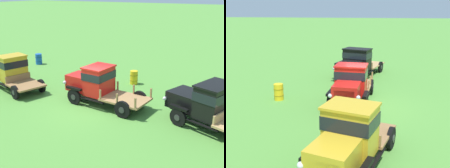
{
  "view_description": "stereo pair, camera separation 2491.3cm",
  "coord_description": "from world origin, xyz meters",
  "views": [
    {
      "loc": [
        8.22,
        -11.55,
        6.15
      ],
      "look_at": [
        0.57,
        1.67,
        1.0
      ],
      "focal_mm": 45.0,
      "sensor_mm": 36.0,
      "label": 1
    },
    {
      "loc": [
        -14.07,
        -0.47,
        5.09
      ],
      "look_at": [
        0.57,
        1.67,
        1.0
      ],
      "focal_mm": 45.0,
      "sensor_mm": 36.0,
      "label": 2
    }
  ],
  "objects": [
    {
      "name": "ground_plane",
      "position": [
        0.0,
        0.0,
        0.0
      ],
      "size": [
        240.0,
        240.0,
        0.0
      ],
      "primitive_type": "plane",
      "color": "#518E38"
    },
    {
      "name": "vintage_truck_foreground_near",
      "position": [
        -6.18,
        0.36,
        1.15
      ],
      "size": [
        4.85,
        2.92,
        2.2
      ],
      "color": "black",
      "rests_on": "ground"
    },
    {
      "name": "vintage_truck_second_in_line",
      "position": [
        0.04,
        0.91,
        1.16
      ],
      "size": [
        5.09,
        2.25,
        2.18
      ],
      "color": "black",
      "rests_on": "ground"
    },
    {
      "name": "vintage_truck_midrow_center",
      "position": [
        6.17,
        1.12,
        1.11
      ],
      "size": [
        5.86,
        3.68,
        2.14
      ],
      "color": "black",
      "rests_on": "ground"
    },
    {
      "name": "oil_drum_beside_row",
      "position": [
        -9.11,
        5.75,
        0.45
      ],
      "size": [
        0.57,
        0.57,
        0.9
      ],
      "color": "#1951B2",
      "rests_on": "ground"
    },
    {
      "name": "oil_drum_near_fence",
      "position": [
        0.36,
        5.01,
        0.46
      ],
      "size": [
        0.55,
        0.55,
        0.93
      ],
      "color": "gold",
      "rests_on": "ground"
    }
  ]
}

